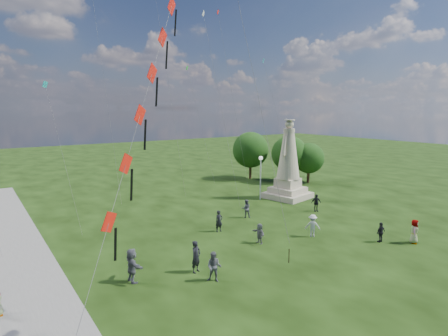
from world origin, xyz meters
TOP-DOWN VIEW (x-y plane):
  - statue at (12.54, 15.58)m, footprint 4.89×4.89m
  - lamppost at (9.61, 16.65)m, footprint 0.43×0.43m
  - tree_row at (18.19, 23.59)m, footprint 8.89×10.88m
  - person_0 at (-4.97, 5.13)m, footprint 0.82×0.70m
  - person_1 at (-4.75, 3.51)m, footprint 0.95×0.96m
  - person_2 at (5.39, 5.52)m, footprint 1.19×1.18m
  - person_3 at (8.57, 1.92)m, footprint 0.88×0.48m
  - person_4 at (10.32, 0.43)m, footprint 1.00×0.85m
  - person_5 at (-8.54, 6.06)m, footprint 0.84×1.83m
  - person_6 at (0.22, 10.46)m, footprint 0.63×0.43m
  - person_7 at (4.33, 12.30)m, footprint 0.93×0.81m
  - person_9 at (10.98, 10.18)m, footprint 1.07×0.84m
  - person_11 at (1.18, 6.68)m, footprint 0.73×1.42m
  - red_kite_train at (-8.02, 4.61)m, footprint 9.20×9.35m
  - small_kites at (1.95, 23.39)m, footprint 30.15×17.22m

SIDE VIEW (x-z plane):
  - person_11 at x=1.18m, z-range 0.00..1.47m
  - person_3 at x=8.57m, z-range 0.00..1.47m
  - person_9 at x=10.98m, z-range 0.00..1.63m
  - person_7 at x=4.33m, z-range 0.00..1.64m
  - person_6 at x=0.22m, z-range 0.00..1.70m
  - person_2 at x=5.39m, z-range 0.00..1.71m
  - person_1 at x=-4.75m, z-range 0.00..1.72m
  - person_4 at x=10.32m, z-range 0.00..1.74m
  - person_0 at x=-4.97m, z-range 0.00..1.92m
  - person_5 at x=-8.54m, z-range 0.00..1.94m
  - statue at x=12.54m, z-range -1.03..7.38m
  - lamppost at x=9.61m, z-range 1.03..5.68m
  - tree_row at x=18.19m, z-range 0.50..6.92m
  - red_kite_train at x=-8.02m, z-range 1.92..17.99m
  - small_kites at x=1.95m, z-range 0.71..28.35m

